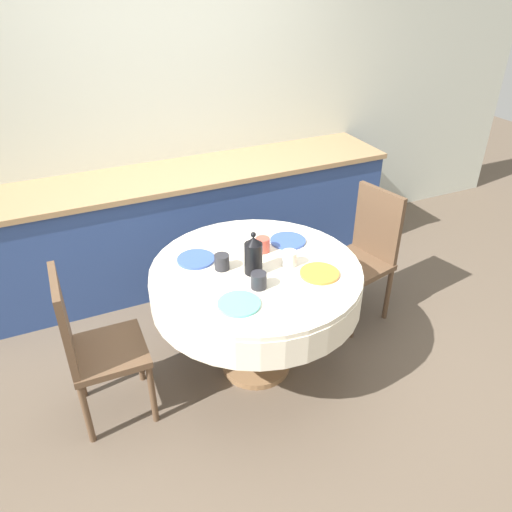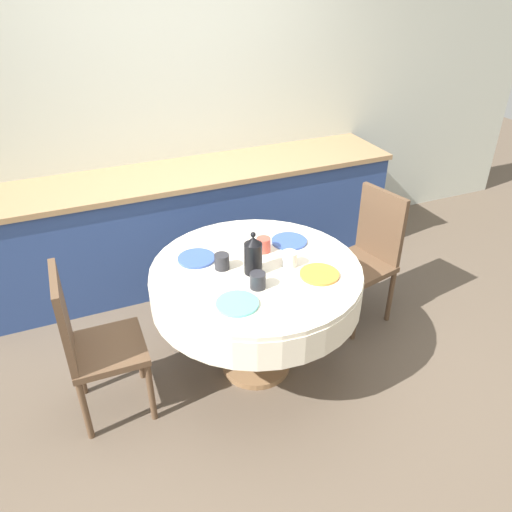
% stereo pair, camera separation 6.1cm
% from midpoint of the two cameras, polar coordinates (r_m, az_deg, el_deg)
% --- Properties ---
extents(ground_plane, '(12.00, 12.00, 0.00)m').
position_cam_midpoint_polar(ground_plane, '(3.32, 0.54, -12.39)').
color(ground_plane, brown).
extents(wall_back, '(7.00, 0.05, 2.60)m').
position_cam_midpoint_polar(wall_back, '(4.04, -8.87, 16.71)').
color(wall_back, beige).
rests_on(wall_back, ground_plane).
extents(kitchen_counter, '(3.24, 0.64, 0.89)m').
position_cam_midpoint_polar(kitchen_counter, '(4.04, -6.63, 3.85)').
color(kitchen_counter, '#2D4784').
rests_on(kitchen_counter, ground_plane).
extents(dining_table, '(1.23, 1.23, 0.75)m').
position_cam_midpoint_polar(dining_table, '(2.92, 0.60, -3.47)').
color(dining_table, olive).
rests_on(dining_table, ground_plane).
extents(chair_left, '(0.48, 0.48, 0.95)m').
position_cam_midpoint_polar(chair_left, '(3.55, 13.13, 0.45)').
color(chair_left, brown).
rests_on(chair_left, ground_plane).
extents(chair_right, '(0.41, 0.41, 0.95)m').
position_cam_midpoint_polar(chair_right, '(2.84, -17.86, -9.17)').
color(chair_right, brown).
rests_on(chair_right, ground_plane).
extents(plate_near_left, '(0.22, 0.22, 0.01)m').
position_cam_midpoint_polar(plate_near_left, '(2.56, -1.47, -5.47)').
color(plate_near_left, '#60BCB7').
rests_on(plate_near_left, dining_table).
extents(cup_near_left, '(0.09, 0.09, 0.09)m').
position_cam_midpoint_polar(cup_near_left, '(2.67, 0.86, -2.82)').
color(cup_near_left, '#28282D').
rests_on(cup_near_left, dining_table).
extents(plate_near_right, '(0.22, 0.22, 0.01)m').
position_cam_midpoint_polar(plate_near_right, '(2.81, 7.88, -2.08)').
color(plate_near_right, orange).
rests_on(plate_near_right, dining_table).
extents(cup_near_right, '(0.09, 0.09, 0.09)m').
position_cam_midpoint_polar(cup_near_right, '(2.86, 4.46, -0.33)').
color(cup_near_right, white).
rests_on(cup_near_right, dining_table).
extents(plate_far_left, '(0.22, 0.22, 0.01)m').
position_cam_midpoint_polar(plate_far_left, '(2.95, -6.23, -0.27)').
color(plate_far_left, '#3856AD').
rests_on(plate_far_left, dining_table).
extents(cup_far_left, '(0.09, 0.09, 0.09)m').
position_cam_midpoint_polar(cup_far_left, '(2.83, -3.30, -0.64)').
color(cup_far_left, '#28282D').
rests_on(cup_far_left, dining_table).
extents(plate_far_right, '(0.22, 0.22, 0.01)m').
position_cam_midpoint_polar(plate_far_right, '(3.11, 4.37, 1.70)').
color(plate_far_right, '#3856AD').
rests_on(plate_far_right, dining_table).
extents(cup_far_right, '(0.09, 0.09, 0.09)m').
position_cam_midpoint_polar(cup_far_right, '(2.99, 1.45, 1.29)').
color(cup_far_right, '#CC4C3D').
rests_on(cup_far_right, dining_table).
extents(coffee_carafe, '(0.10, 0.10, 0.26)m').
position_cam_midpoint_polar(coffee_carafe, '(2.76, 0.31, 0.08)').
color(coffee_carafe, black).
rests_on(coffee_carafe, dining_table).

